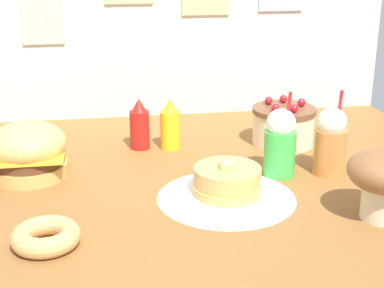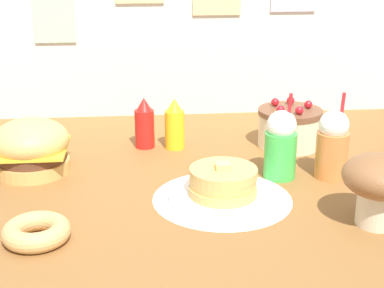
{
  "view_description": "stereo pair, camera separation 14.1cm",
  "coord_description": "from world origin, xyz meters",
  "px_view_note": "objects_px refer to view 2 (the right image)",
  "views": [
    {
      "loc": [
        -0.32,
        -1.99,
        0.9
      ],
      "look_at": [
        0.01,
        0.13,
        0.13
      ],
      "focal_mm": 54.19,
      "sensor_mm": 36.0,
      "label": 1
    },
    {
      "loc": [
        -0.18,
        -2.0,
        0.9
      ],
      "look_at": [
        0.01,
        0.13,
        0.13
      ],
      "focal_mm": 54.19,
      "sensor_mm": 36.0,
      "label": 2
    }
  ],
  "objects_px": {
    "ketchup_bottle": "(144,124)",
    "donut_pink_glaze": "(36,231)",
    "cream_soda_cup": "(281,145)",
    "burger": "(31,147)",
    "layer_cake": "(289,127)",
    "orange_float_cup": "(332,145)",
    "mustard_bottle": "(175,125)",
    "mushroom_stool": "(381,183)",
    "pancake_stack": "(223,186)"
  },
  "relations": [
    {
      "from": "ketchup_bottle",
      "to": "cream_soda_cup",
      "type": "xyz_separation_m",
      "value": [
        0.52,
        -0.4,
        0.03
      ]
    },
    {
      "from": "mustard_bottle",
      "to": "donut_pink_glaze",
      "type": "distance_m",
      "value": 0.94
    },
    {
      "from": "ketchup_bottle",
      "to": "donut_pink_glaze",
      "type": "distance_m",
      "value": 0.9
    },
    {
      "from": "cream_soda_cup",
      "to": "donut_pink_glaze",
      "type": "distance_m",
      "value": 0.98
    },
    {
      "from": "layer_cake",
      "to": "orange_float_cup",
      "type": "bearing_deg",
      "value": -78.46
    },
    {
      "from": "burger",
      "to": "donut_pink_glaze",
      "type": "relative_size",
      "value": 1.43
    },
    {
      "from": "cream_soda_cup",
      "to": "ketchup_bottle",
      "type": "bearing_deg",
      "value": 142.76
    },
    {
      "from": "burger",
      "to": "cream_soda_cup",
      "type": "height_order",
      "value": "cream_soda_cup"
    },
    {
      "from": "mustard_bottle",
      "to": "mushroom_stool",
      "type": "xyz_separation_m",
      "value": [
        0.62,
        -0.79,
        0.04
      ]
    },
    {
      "from": "orange_float_cup",
      "to": "layer_cake",
      "type": "bearing_deg",
      "value": 101.54
    },
    {
      "from": "burger",
      "to": "mustard_bottle",
      "type": "xyz_separation_m",
      "value": [
        0.59,
        0.22,
        0.0
      ]
    },
    {
      "from": "pancake_stack",
      "to": "mushroom_stool",
      "type": "xyz_separation_m",
      "value": [
        0.48,
        -0.24,
        0.1
      ]
    },
    {
      "from": "layer_cake",
      "to": "orange_float_cup",
      "type": "distance_m",
      "value": 0.38
    },
    {
      "from": "ketchup_bottle",
      "to": "donut_pink_glaze",
      "type": "bearing_deg",
      "value": -112.88
    },
    {
      "from": "pancake_stack",
      "to": "cream_soda_cup",
      "type": "bearing_deg",
      "value": 36.13
    },
    {
      "from": "cream_soda_cup",
      "to": "donut_pink_glaze",
      "type": "xyz_separation_m",
      "value": [
        -0.87,
        -0.43,
        -0.1
      ]
    },
    {
      "from": "layer_cake",
      "to": "orange_float_cup",
      "type": "xyz_separation_m",
      "value": [
        0.07,
        -0.37,
        0.05
      ]
    },
    {
      "from": "layer_cake",
      "to": "cream_soda_cup",
      "type": "distance_m",
      "value": 0.37
    },
    {
      "from": "ketchup_bottle",
      "to": "orange_float_cup",
      "type": "height_order",
      "value": "orange_float_cup"
    },
    {
      "from": "donut_pink_glaze",
      "to": "ketchup_bottle",
      "type": "bearing_deg",
      "value": 67.12
    },
    {
      "from": "burger",
      "to": "ketchup_bottle",
      "type": "relative_size",
      "value": 1.33
    },
    {
      "from": "mushroom_stool",
      "to": "orange_float_cup",
      "type": "bearing_deg",
      "value": 93.58
    },
    {
      "from": "pancake_stack",
      "to": "layer_cake",
      "type": "distance_m",
      "value": 0.66
    },
    {
      "from": "ketchup_bottle",
      "to": "burger",
      "type": "bearing_deg",
      "value": -151.29
    },
    {
      "from": "ketchup_bottle",
      "to": "mushroom_stool",
      "type": "distance_m",
      "value": 1.11
    },
    {
      "from": "pancake_stack",
      "to": "orange_float_cup",
      "type": "height_order",
      "value": "orange_float_cup"
    },
    {
      "from": "burger",
      "to": "donut_pink_glaze",
      "type": "xyz_separation_m",
      "value": [
        0.11,
        -0.58,
        -0.07
      ]
    },
    {
      "from": "cream_soda_cup",
      "to": "mushroom_stool",
      "type": "relative_size",
      "value": 1.36
    },
    {
      "from": "orange_float_cup",
      "to": "mushroom_stool",
      "type": "xyz_separation_m",
      "value": [
        0.03,
        -0.41,
        0.01
      ]
    },
    {
      "from": "mushroom_stool",
      "to": "pancake_stack",
      "type": "bearing_deg",
      "value": 153.59
    },
    {
      "from": "cream_soda_cup",
      "to": "donut_pink_glaze",
      "type": "height_order",
      "value": "cream_soda_cup"
    },
    {
      "from": "cream_soda_cup",
      "to": "mushroom_stool",
      "type": "bearing_deg",
      "value": -61.76
    },
    {
      "from": "pancake_stack",
      "to": "orange_float_cup",
      "type": "xyz_separation_m",
      "value": [
        0.45,
        0.17,
        0.08
      ]
    },
    {
      "from": "pancake_stack",
      "to": "layer_cake",
      "type": "xyz_separation_m",
      "value": [
        0.38,
        0.53,
        0.04
      ]
    },
    {
      "from": "burger",
      "to": "pancake_stack",
      "type": "bearing_deg",
      "value": -24.55
    },
    {
      "from": "layer_cake",
      "to": "mustard_bottle",
      "type": "height_order",
      "value": "mustard_bottle"
    },
    {
      "from": "pancake_stack",
      "to": "donut_pink_glaze",
      "type": "bearing_deg",
      "value": -158.14
    },
    {
      "from": "layer_cake",
      "to": "mushroom_stool",
      "type": "xyz_separation_m",
      "value": [
        0.1,
        -0.77,
        0.06
      ]
    },
    {
      "from": "orange_float_cup",
      "to": "pancake_stack",
      "type": "bearing_deg",
      "value": -159.64
    },
    {
      "from": "orange_float_cup",
      "to": "donut_pink_glaze",
      "type": "relative_size",
      "value": 1.61
    },
    {
      "from": "pancake_stack",
      "to": "mustard_bottle",
      "type": "relative_size",
      "value": 1.7
    },
    {
      "from": "pancake_stack",
      "to": "cream_soda_cup",
      "type": "distance_m",
      "value": 0.32
    },
    {
      "from": "mustard_bottle",
      "to": "cream_soda_cup",
      "type": "relative_size",
      "value": 0.67
    },
    {
      "from": "pancake_stack",
      "to": "layer_cake",
      "type": "bearing_deg",
      "value": 54.65
    },
    {
      "from": "layer_cake",
      "to": "cream_soda_cup",
      "type": "relative_size",
      "value": 0.83
    },
    {
      "from": "mustard_bottle",
      "to": "burger",
      "type": "bearing_deg",
      "value": -159.13
    },
    {
      "from": "burger",
      "to": "ketchup_bottle",
      "type": "distance_m",
      "value": 0.52
    },
    {
      "from": "burger",
      "to": "pancake_stack",
      "type": "xyz_separation_m",
      "value": [
        0.73,
        -0.33,
        -0.05
      ]
    },
    {
      "from": "pancake_stack",
      "to": "mushroom_stool",
      "type": "relative_size",
      "value": 1.55
    },
    {
      "from": "ketchup_bottle",
      "to": "mushroom_stool",
      "type": "relative_size",
      "value": 0.91
    }
  ]
}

